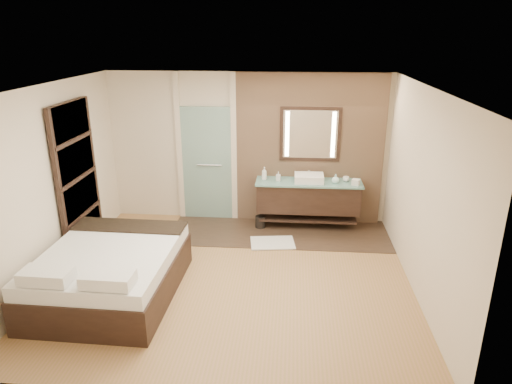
# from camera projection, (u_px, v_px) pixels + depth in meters

# --- Properties ---
(floor) EXTENTS (5.00, 5.00, 0.00)m
(floor) POSITION_uv_depth(u_px,v_px,m) (233.00, 278.00, 6.56)
(floor) COLOR olive
(floor) RESTS_ON ground
(tile_strip) EXTENTS (3.80, 1.30, 0.01)m
(tile_strip) POSITION_uv_depth(u_px,v_px,m) (279.00, 233.00, 8.01)
(tile_strip) COLOR #31241B
(tile_strip) RESTS_ON floor
(stone_wall) EXTENTS (2.60, 0.08, 2.70)m
(stone_wall) POSITION_uv_depth(u_px,v_px,m) (309.00, 150.00, 8.09)
(stone_wall) COLOR tan
(stone_wall) RESTS_ON floor
(vanity) EXTENTS (1.85, 0.55, 0.88)m
(vanity) POSITION_uv_depth(u_px,v_px,m) (308.00, 197.00, 8.08)
(vanity) COLOR black
(vanity) RESTS_ON stone_wall
(mirror_unit) EXTENTS (1.06, 0.04, 0.96)m
(mirror_unit) POSITION_uv_depth(u_px,v_px,m) (310.00, 134.00, 7.94)
(mirror_unit) COLOR black
(mirror_unit) RESTS_ON stone_wall
(frosted_door) EXTENTS (1.10, 0.12, 2.70)m
(frosted_door) POSITION_uv_depth(u_px,v_px,m) (207.00, 159.00, 8.30)
(frosted_door) COLOR #BDF0E4
(frosted_door) RESTS_ON floor
(shoji_partition) EXTENTS (0.06, 1.20, 2.40)m
(shoji_partition) POSITION_uv_depth(u_px,v_px,m) (78.00, 181.00, 6.90)
(shoji_partition) COLOR black
(shoji_partition) RESTS_ON floor
(bed) EXTENTS (1.72, 2.12, 0.80)m
(bed) POSITION_uv_depth(u_px,v_px,m) (110.00, 272.00, 6.05)
(bed) COLOR black
(bed) RESTS_ON floor
(bath_mat) EXTENTS (0.78, 0.59, 0.02)m
(bath_mat) POSITION_uv_depth(u_px,v_px,m) (273.00, 243.00, 7.60)
(bath_mat) COLOR silver
(bath_mat) RESTS_ON floor
(waste_bin) EXTENTS (0.23, 0.23, 0.23)m
(waste_bin) POSITION_uv_depth(u_px,v_px,m) (260.00, 222.00, 8.18)
(waste_bin) COLOR black
(waste_bin) RESTS_ON floor
(tissue_box) EXTENTS (0.16, 0.16, 0.10)m
(tissue_box) POSITION_uv_depth(u_px,v_px,m) (356.00, 182.00, 7.77)
(tissue_box) COLOR silver
(tissue_box) RESTS_ON vanity
(soap_bottle_a) EXTENTS (0.12, 0.12, 0.23)m
(soap_bottle_a) POSITION_uv_depth(u_px,v_px,m) (264.00, 173.00, 8.03)
(soap_bottle_a) COLOR silver
(soap_bottle_a) RESTS_ON vanity
(soap_bottle_b) EXTENTS (0.08, 0.08, 0.16)m
(soap_bottle_b) POSITION_uv_depth(u_px,v_px,m) (278.00, 176.00, 7.98)
(soap_bottle_b) COLOR #B2B2B2
(soap_bottle_b) RESTS_ON vanity
(soap_bottle_c) EXTENTS (0.13, 0.13, 0.16)m
(soap_bottle_c) POSITION_uv_depth(u_px,v_px,m) (336.00, 179.00, 7.85)
(soap_bottle_c) COLOR #BCECEA
(soap_bottle_c) RESTS_ON vanity
(cup) EXTENTS (0.14, 0.14, 0.09)m
(cup) POSITION_uv_depth(u_px,v_px,m) (346.00, 179.00, 7.96)
(cup) COLOR white
(cup) RESTS_ON vanity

